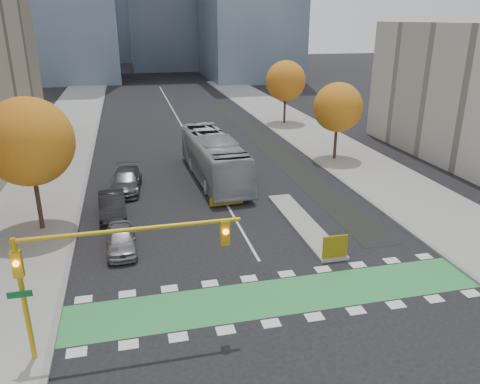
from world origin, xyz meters
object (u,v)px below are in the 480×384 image
tree_west (29,142)px  parked_car_c (126,181)px  traffic_signal_west (93,260)px  bus (214,157)px  tree_east_far (286,81)px  hazard_board (335,247)px  parked_car_b (112,206)px  tree_east_near (338,107)px  parked_car_a (121,239)px

tree_west → parked_car_c: 9.31m
traffic_signal_west → bus: bearing=67.8°
tree_west → traffic_signal_west: size_ratio=0.96×
bus → traffic_signal_west: bearing=-114.9°
tree_east_far → traffic_signal_west: tree_east_far is taller
hazard_board → parked_car_b: size_ratio=0.29×
traffic_signal_west → tree_west: bearing=108.0°
tree_east_near → traffic_signal_west: tree_east_near is taller
tree_west → tree_east_near: (24.00, 10.00, -0.75)m
bus → parked_car_b: 10.15m
tree_east_far → bus: size_ratio=0.59×
tree_east_far → traffic_signal_west: size_ratio=0.90×
parked_car_a → parked_car_c: 10.01m
tree_west → parked_car_a: bearing=-39.6°
traffic_signal_west → parked_car_a: bearing=85.3°
tree_east_far → tree_west: bearing=-133.3°
traffic_signal_west → parked_car_c: 18.88m
traffic_signal_west → parked_car_b: bearing=89.3°
tree_east_far → traffic_signal_west: bearing=-117.9°
hazard_board → parked_car_b: parked_car_b is taller
hazard_board → parked_car_a: (-11.23, 3.85, -0.11)m
traffic_signal_west → parked_car_b: 13.95m
tree_west → tree_east_far: 35.73m
tree_east_far → parked_car_b: size_ratio=1.60×
hazard_board → traffic_signal_west: traffic_signal_west is taller
tree_east_near → parked_car_a: (-19.23, -13.95, -4.18)m
traffic_signal_west → parked_car_b: traffic_signal_west is taller
bus → parked_car_b: (-7.94, -6.24, -1.03)m
hazard_board → parked_car_c: bearing=128.1°
tree_east_far → parked_car_a: (-19.73, -29.95, -4.55)m
bus → parked_car_a: bearing=-126.0°
parked_car_b → tree_east_far: bearing=48.4°
tree_west → tree_east_near: bearing=22.6°
parked_car_a → tree_east_near: bearing=34.2°
tree_west → hazard_board: bearing=-26.0°
traffic_signal_west → hazard_board: bearing=21.5°
hazard_board → bus: bearing=104.2°
tree_east_near → tree_east_far: size_ratio=0.92×
hazard_board → tree_east_near: bearing=65.8°
bus → parked_car_b: bus is taller
parked_car_a → parked_car_b: parked_car_b is taller
parked_car_a → parked_car_b: bearing=94.4°
traffic_signal_west → bus: traffic_signal_west is taller
parked_car_a → parked_car_b: size_ratio=0.85×
traffic_signal_west → parked_car_a: size_ratio=2.11×
tree_east_far → parked_car_a: 36.15m
parked_car_a → tree_east_far: bearing=54.9°
tree_east_near → bus: bearing=-167.1°
tree_west → parked_car_b: (4.23, 1.05, -4.83)m
hazard_board → tree_west: 18.44m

